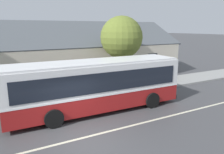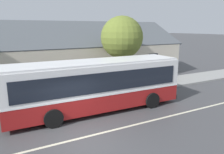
% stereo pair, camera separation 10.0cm
% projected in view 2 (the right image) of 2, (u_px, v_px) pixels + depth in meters
% --- Properties ---
extents(ground_plane, '(300.00, 300.00, 0.00)m').
position_uv_depth(ground_plane, '(83.00, 138.00, 10.19)').
color(ground_plane, '#424244').
extents(sidewalk_far, '(60.00, 3.00, 0.15)m').
position_uv_depth(sidewalk_far, '(52.00, 100.00, 15.33)').
color(sidewalk_far, gray).
rests_on(sidewalk_far, ground).
extents(lane_divider_stripe, '(60.00, 0.16, 0.01)m').
position_uv_depth(lane_divider_stripe, '(83.00, 138.00, 10.19)').
color(lane_divider_stripe, beige).
rests_on(lane_divider_stripe, ground).
extents(community_building, '(24.09, 9.55, 6.72)m').
position_uv_depth(community_building, '(61.00, 60.00, 22.45)').
color(community_building, beige).
rests_on(community_building, ground).
extents(transit_bus, '(10.78, 2.91, 3.09)m').
position_uv_depth(transit_bus, '(97.00, 84.00, 13.25)').
color(transit_bus, maroon).
rests_on(transit_bus, ground).
extents(street_tree_primary, '(3.57, 3.57, 6.00)m').
position_uv_depth(street_tree_primary, '(121.00, 39.00, 18.31)').
color(street_tree_primary, '#4C3828').
rests_on(street_tree_primary, ground).
extents(bus_stop_sign, '(0.36, 0.07, 2.40)m').
position_uv_depth(bus_stop_sign, '(156.00, 70.00, 17.97)').
color(bus_stop_sign, gray).
rests_on(bus_stop_sign, sidewalk_far).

